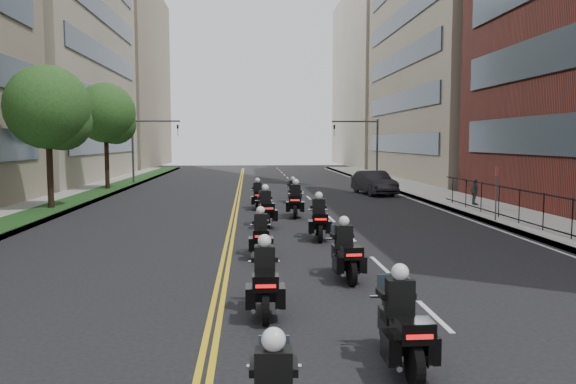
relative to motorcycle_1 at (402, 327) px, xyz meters
name	(u,v)px	position (x,y,z in m)	size (l,w,h in m)	color
sidewalk_right	(469,204)	(10.24, 22.63, -0.60)	(4.00, 90.00, 0.15)	gray
sidewalk_left	(43,208)	(-13.76, 22.63, -0.60)	(4.00, 90.00, 0.15)	gray
grass_strip	(58,206)	(-12.96, 22.63, -0.50)	(2.00, 90.00, 0.04)	#153B15
building_right_tan	(476,25)	(19.72, 45.63, 14.33)	(15.11, 28.00, 30.00)	gray
building_right_far	(396,79)	(19.74, 75.63, 12.33)	(15.00, 28.00, 26.00)	gray
building_left_far	(101,77)	(-23.76, 75.63, 12.33)	(16.00, 28.00, 26.00)	gray
street_trees	(7,108)	(-12.80, 16.23, 4.46)	(4.40, 38.40, 7.98)	black
traffic_signal_right	(366,141)	(7.78, 39.63, 3.02)	(4.09, 0.20, 5.60)	#3F3F44
traffic_signal_left	(144,141)	(-11.30, 39.63, 3.02)	(4.09, 0.20, 5.60)	#3F3F44
motorcycle_1	(402,327)	(0.00, 0.00, 0.00)	(0.53, 2.31, 1.71)	black
motorcycle_2	(265,283)	(-2.15, 3.03, 0.00)	(0.53, 2.32, 1.71)	black
motorcycle_3	(345,254)	(0.10, 5.94, 0.00)	(0.59, 2.31, 1.70)	black
motorcycle_4	(261,237)	(-2.10, 9.06, -0.03)	(0.50, 2.20, 1.62)	black
motorcycle_5	(319,221)	(0.17, 12.15, 0.03)	(0.61, 2.43, 1.79)	black
motorcycle_6	(266,210)	(-1.75, 15.39, 0.05)	(0.64, 2.50, 1.84)	black
motorcycle_7	(296,202)	(-0.19, 18.44, 0.06)	(0.72, 2.52, 1.86)	black
motorcycle_8	(258,197)	(-1.99, 21.78, 0.00)	(0.58, 2.32, 1.71)	black
motorcycle_9	(293,192)	(0.20, 24.80, -0.05)	(0.64, 2.12, 1.57)	black
parked_sedan	(374,183)	(6.24, 29.68, 0.14)	(1.73, 4.97, 1.64)	black
pedestrian_c	(475,192)	(10.13, 21.61, 0.21)	(0.86, 0.36, 1.46)	#43424A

